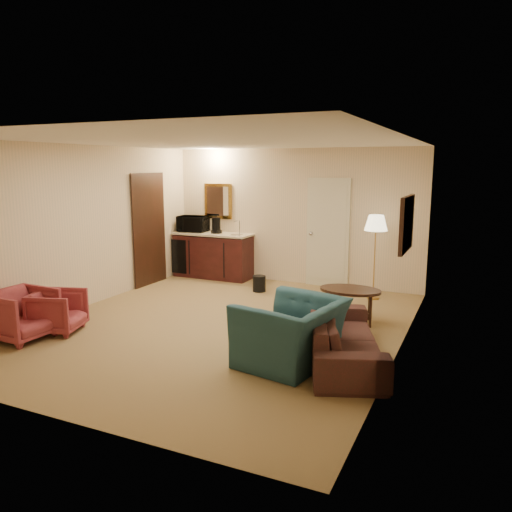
{
  "coord_description": "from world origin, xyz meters",
  "views": [
    {
      "loc": [
        3.34,
        -6.07,
        2.27
      ],
      "look_at": [
        0.34,
        0.5,
        0.96
      ],
      "focal_mm": 35.0,
      "sensor_mm": 36.0,
      "label": 1
    }
  ],
  "objects_px": {
    "wetbar_cabinet": "(213,255)",
    "sofa": "(344,328)",
    "rose_chair_near": "(58,309)",
    "floor_lamp": "(375,257)",
    "coffee_maker": "(216,225)",
    "teal_armchair": "(292,322)",
    "rose_chair_far": "(22,312)",
    "coffee_table": "(350,306)",
    "waste_bin": "(259,284)",
    "microwave": "(193,222)"
  },
  "relations": [
    {
      "from": "wetbar_cabinet",
      "to": "waste_bin",
      "type": "xyz_separation_m",
      "value": [
        1.35,
        -0.69,
        -0.31
      ]
    },
    {
      "from": "floor_lamp",
      "to": "coffee_maker",
      "type": "xyz_separation_m",
      "value": [
        -3.26,
        0.32,
        0.35
      ]
    },
    {
      "from": "sofa",
      "to": "rose_chair_far",
      "type": "bearing_deg",
      "value": 84.21
    },
    {
      "from": "wetbar_cabinet",
      "to": "teal_armchair",
      "type": "bearing_deg",
      "value": -49.65
    },
    {
      "from": "microwave",
      "to": "coffee_maker",
      "type": "xyz_separation_m",
      "value": [
        0.57,
        -0.02,
        -0.04
      ]
    },
    {
      "from": "waste_bin",
      "to": "wetbar_cabinet",
      "type": "bearing_deg",
      "value": 153.01
    },
    {
      "from": "teal_armchair",
      "to": "rose_chair_near",
      "type": "relative_size",
      "value": 1.8
    },
    {
      "from": "rose_chair_near",
      "to": "floor_lamp",
      "type": "xyz_separation_m",
      "value": [
        3.6,
        3.59,
        0.41
      ]
    },
    {
      "from": "rose_chair_near",
      "to": "rose_chair_far",
      "type": "xyz_separation_m",
      "value": [
        -0.2,
        -0.41,
        0.05
      ]
    },
    {
      "from": "wetbar_cabinet",
      "to": "coffee_table",
      "type": "height_order",
      "value": "wetbar_cabinet"
    },
    {
      "from": "waste_bin",
      "to": "rose_chair_far",
      "type": "bearing_deg",
      "value": -116.4
    },
    {
      "from": "wetbar_cabinet",
      "to": "sofa",
      "type": "bearing_deg",
      "value": -42.19
    },
    {
      "from": "rose_chair_far",
      "to": "microwave",
      "type": "xyz_separation_m",
      "value": [
        -0.03,
        4.34,
        0.75
      ]
    },
    {
      "from": "floor_lamp",
      "to": "waste_bin",
      "type": "relative_size",
      "value": 4.98
    },
    {
      "from": "rose_chair_near",
      "to": "coffee_maker",
      "type": "distance_m",
      "value": 3.99
    },
    {
      "from": "rose_chair_far",
      "to": "waste_bin",
      "type": "distance_m",
      "value": 4.06
    },
    {
      "from": "rose_chair_near",
      "to": "microwave",
      "type": "relative_size",
      "value": 1.09
    },
    {
      "from": "rose_chair_far",
      "to": "microwave",
      "type": "distance_m",
      "value": 4.41
    },
    {
      "from": "teal_armchair",
      "to": "rose_chair_near",
      "type": "distance_m",
      "value": 3.34
    },
    {
      "from": "rose_chair_near",
      "to": "rose_chair_far",
      "type": "distance_m",
      "value": 0.46
    },
    {
      "from": "teal_armchair",
      "to": "floor_lamp",
      "type": "xyz_separation_m",
      "value": [
        0.28,
        3.3,
        0.23
      ]
    },
    {
      "from": "rose_chair_far",
      "to": "rose_chair_near",
      "type": "bearing_deg",
      "value": -24.68
    },
    {
      "from": "sofa",
      "to": "rose_chair_near",
      "type": "relative_size",
      "value": 3.12
    },
    {
      "from": "teal_armchair",
      "to": "rose_chair_near",
      "type": "xyz_separation_m",
      "value": [
        -3.32,
        -0.29,
        -0.18
      ]
    },
    {
      "from": "rose_chair_near",
      "to": "coffee_maker",
      "type": "xyz_separation_m",
      "value": [
        0.34,
        3.91,
        0.76
      ]
    },
    {
      "from": "floor_lamp",
      "to": "sofa",
      "type": "bearing_deg",
      "value": -85.15
    },
    {
      "from": "floor_lamp",
      "to": "microwave",
      "type": "height_order",
      "value": "floor_lamp"
    },
    {
      "from": "teal_armchair",
      "to": "coffee_table",
      "type": "height_order",
      "value": "teal_armchair"
    },
    {
      "from": "floor_lamp",
      "to": "rose_chair_near",
      "type": "bearing_deg",
      "value": -135.11
    },
    {
      "from": "sofa",
      "to": "rose_chair_near",
      "type": "height_order",
      "value": "sofa"
    },
    {
      "from": "teal_armchair",
      "to": "rose_chair_near",
      "type": "bearing_deg",
      "value": -74.71
    },
    {
      "from": "teal_armchair",
      "to": "coffee_maker",
      "type": "height_order",
      "value": "coffee_maker"
    },
    {
      "from": "rose_chair_near",
      "to": "waste_bin",
      "type": "distance_m",
      "value": 3.6
    },
    {
      "from": "rose_chair_near",
      "to": "sofa",
      "type": "bearing_deg",
      "value": -98.38
    },
    {
      "from": "sofa",
      "to": "teal_armchair",
      "type": "bearing_deg",
      "value": 103.77
    },
    {
      "from": "sofa",
      "to": "microwave",
      "type": "xyz_separation_m",
      "value": [
        -4.08,
        3.29,
        0.73
      ]
    },
    {
      "from": "coffee_table",
      "to": "microwave",
      "type": "relative_size",
      "value": 1.51
    },
    {
      "from": "rose_chair_near",
      "to": "waste_bin",
      "type": "height_order",
      "value": "rose_chair_near"
    },
    {
      "from": "teal_armchair",
      "to": "floor_lamp",
      "type": "height_order",
      "value": "floor_lamp"
    },
    {
      "from": "wetbar_cabinet",
      "to": "sofa",
      "type": "xyz_separation_m",
      "value": [
        3.6,
        -3.26,
        -0.07
      ]
    },
    {
      "from": "coffee_table",
      "to": "waste_bin",
      "type": "distance_m",
      "value": 2.27
    },
    {
      "from": "rose_chair_near",
      "to": "microwave",
      "type": "height_order",
      "value": "microwave"
    },
    {
      "from": "teal_armchair",
      "to": "rose_chair_far",
      "type": "height_order",
      "value": "teal_armchair"
    },
    {
      "from": "sofa",
      "to": "floor_lamp",
      "type": "distance_m",
      "value": 2.97
    },
    {
      "from": "wetbar_cabinet",
      "to": "coffee_table",
      "type": "distance_m",
      "value": 3.78
    },
    {
      "from": "wetbar_cabinet",
      "to": "teal_armchair",
      "type": "relative_size",
      "value": 1.42
    },
    {
      "from": "wetbar_cabinet",
      "to": "teal_armchair",
      "type": "xyz_separation_m",
      "value": [
        3.07,
        -3.62,
        0.05
      ]
    },
    {
      "from": "floor_lamp",
      "to": "coffee_maker",
      "type": "height_order",
      "value": "floor_lamp"
    },
    {
      "from": "wetbar_cabinet",
      "to": "rose_chair_near",
      "type": "height_order",
      "value": "wetbar_cabinet"
    },
    {
      "from": "waste_bin",
      "to": "microwave",
      "type": "xyz_separation_m",
      "value": [
        -1.83,
        0.71,
        0.97
      ]
    }
  ]
}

